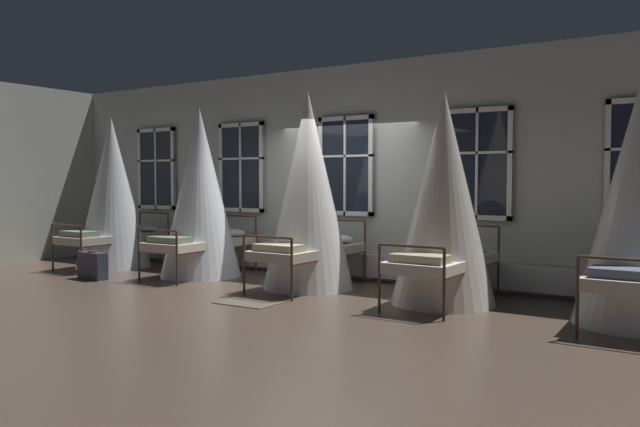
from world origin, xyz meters
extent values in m
plane|color=#4C3D33|center=(0.00, 0.00, 0.00)|extent=(23.72, 23.72, 0.00)
cube|color=#B2B7AD|center=(0.00, 1.25, 1.74)|extent=(12.86, 0.10, 3.47)
cube|color=black|center=(-4.39, 1.14, 1.84)|extent=(1.02, 0.02, 1.60)
cube|color=silver|center=(-4.39, 1.14, 1.07)|extent=(1.02, 0.06, 0.07)
cube|color=silver|center=(-4.39, 1.14, 2.61)|extent=(1.02, 0.06, 0.07)
cube|color=silver|center=(-4.86, 1.14, 1.84)|extent=(0.07, 0.06, 1.60)
cube|color=silver|center=(-3.92, 1.14, 1.84)|extent=(0.07, 0.06, 1.60)
cube|color=silver|center=(-4.39, 1.14, 1.84)|extent=(0.04, 0.06, 1.60)
cube|color=silver|center=(-4.39, 1.14, 2.00)|extent=(1.02, 0.06, 0.04)
cube|color=black|center=(-2.20, 1.14, 1.84)|extent=(1.02, 0.02, 1.60)
cube|color=silver|center=(-2.20, 1.14, 1.07)|extent=(1.02, 0.06, 0.07)
cube|color=silver|center=(-2.20, 1.14, 2.61)|extent=(1.02, 0.06, 0.07)
cube|color=silver|center=(-2.67, 1.14, 1.84)|extent=(0.07, 0.06, 1.60)
cube|color=silver|center=(-1.72, 1.14, 1.84)|extent=(0.07, 0.06, 1.60)
cube|color=silver|center=(-2.20, 1.14, 1.84)|extent=(0.04, 0.06, 1.60)
cube|color=silver|center=(-2.20, 1.14, 2.00)|extent=(1.02, 0.06, 0.04)
cube|color=black|center=(0.00, 1.14, 1.84)|extent=(1.02, 0.02, 1.60)
cube|color=silver|center=(0.00, 1.14, 1.07)|extent=(1.02, 0.06, 0.07)
cube|color=silver|center=(0.00, 1.14, 2.61)|extent=(1.02, 0.06, 0.07)
cube|color=silver|center=(-0.47, 1.14, 1.84)|extent=(0.07, 0.06, 1.60)
cube|color=silver|center=(0.47, 1.14, 1.84)|extent=(0.07, 0.06, 1.60)
cube|color=silver|center=(0.00, 1.14, 1.84)|extent=(0.04, 0.06, 1.60)
cube|color=silver|center=(0.00, 1.14, 2.00)|extent=(1.02, 0.06, 0.04)
cube|color=black|center=(2.20, 1.14, 1.84)|extent=(1.02, 0.02, 1.60)
cube|color=silver|center=(2.20, 1.14, 1.07)|extent=(1.02, 0.06, 0.07)
cube|color=silver|center=(2.20, 1.14, 2.61)|extent=(1.02, 0.06, 0.07)
cube|color=silver|center=(1.72, 1.14, 1.84)|extent=(0.07, 0.06, 1.60)
cube|color=silver|center=(2.67, 1.14, 1.84)|extent=(0.07, 0.06, 1.60)
cube|color=silver|center=(2.20, 1.14, 1.84)|extent=(0.04, 0.06, 1.60)
cube|color=silver|center=(2.20, 1.14, 2.00)|extent=(1.02, 0.06, 0.04)
cube|color=silver|center=(3.92, 1.14, 1.84)|extent=(0.07, 0.06, 1.60)
cube|color=silver|center=(0.00, 1.12, 0.25)|extent=(9.38, 0.10, 0.36)
cylinder|color=#4C3323|center=(-4.74, 1.01, 0.48)|extent=(0.04, 0.04, 0.96)
cylinder|color=#4C3323|center=(-3.91, 0.99, 0.48)|extent=(0.04, 0.04, 0.96)
cylinder|color=#4C3323|center=(-4.79, -0.93, 0.42)|extent=(0.04, 0.04, 0.83)
cylinder|color=#4C3323|center=(-3.96, -0.95, 0.42)|extent=(0.04, 0.04, 0.83)
cylinder|color=#4C3323|center=(-4.76, 0.04, 0.48)|extent=(0.08, 1.94, 0.03)
cylinder|color=#4C3323|center=(-3.93, 0.02, 0.48)|extent=(0.08, 1.94, 0.03)
cylinder|color=#4C3323|center=(-4.32, 1.00, 0.96)|extent=(0.83, 0.05, 0.03)
cylinder|color=#4C3323|center=(-4.37, -0.94, 0.83)|extent=(0.83, 0.05, 0.03)
cube|color=#B7B2A3|center=(-4.35, 0.03, 0.55)|extent=(0.90, 1.98, 0.14)
ellipsoid|color=silver|center=(-4.33, 0.76, 0.68)|extent=(0.65, 0.42, 0.14)
cube|color=slate|center=(-4.37, -0.68, 0.66)|extent=(0.69, 0.38, 0.10)
cone|color=white|center=(-4.35, 0.03, 1.38)|extent=(1.35, 1.35, 2.76)
cylinder|color=#4C3323|center=(-2.63, 1.06, 0.48)|extent=(0.04, 0.04, 0.96)
cylinder|color=#4C3323|center=(-1.80, 1.07, 0.48)|extent=(0.04, 0.04, 0.96)
cylinder|color=#4C3323|center=(-2.60, -0.88, 0.42)|extent=(0.04, 0.04, 0.83)
cylinder|color=#4C3323|center=(-1.77, -0.87, 0.42)|extent=(0.04, 0.04, 0.83)
cylinder|color=#4C3323|center=(-2.62, 0.09, 0.48)|extent=(0.06, 1.94, 0.03)
cylinder|color=#4C3323|center=(-1.79, 0.10, 0.48)|extent=(0.06, 1.94, 0.03)
cylinder|color=#4C3323|center=(-2.22, 1.06, 0.96)|extent=(0.83, 0.04, 0.03)
cylinder|color=#4C3323|center=(-2.19, -0.87, 0.83)|extent=(0.83, 0.04, 0.03)
cube|color=beige|center=(-2.20, 0.10, 0.55)|extent=(0.88, 1.97, 0.14)
ellipsoid|color=silver|center=(-2.21, 0.82, 0.68)|extent=(0.64, 0.41, 0.14)
cube|color=slate|center=(-2.19, -0.61, 0.66)|extent=(0.69, 0.37, 0.10)
cone|color=white|center=(-2.20, 0.10, 1.41)|extent=(1.35, 1.35, 2.81)
cylinder|color=#4C3323|center=(-0.40, 1.04, 0.48)|extent=(0.04, 0.04, 0.96)
cylinder|color=#4C3323|center=(0.43, 1.03, 0.48)|extent=(0.04, 0.04, 0.96)
cylinder|color=#4C3323|center=(-0.43, -0.89, 0.42)|extent=(0.04, 0.04, 0.83)
cylinder|color=#4C3323|center=(0.40, -0.91, 0.42)|extent=(0.04, 0.04, 0.83)
cylinder|color=#4C3323|center=(-0.42, 0.07, 0.48)|extent=(0.06, 1.94, 0.03)
cylinder|color=#4C3323|center=(0.41, 0.06, 0.48)|extent=(0.06, 1.94, 0.03)
cylinder|color=#4C3323|center=(0.01, 1.04, 0.96)|extent=(0.83, 0.05, 0.03)
cylinder|color=#4C3323|center=(-0.02, -0.90, 0.83)|extent=(0.83, 0.05, 0.03)
cube|color=#B7B2A3|center=(0.00, 0.07, 0.55)|extent=(0.88, 1.97, 0.14)
ellipsoid|color=silver|center=(0.01, 0.80, 0.68)|extent=(0.64, 0.41, 0.14)
cube|color=tan|center=(-0.01, -0.64, 0.66)|extent=(0.69, 0.37, 0.10)
cone|color=white|center=(0.00, 0.07, 1.46)|extent=(1.35, 1.35, 2.92)
cylinder|color=#4C3323|center=(1.74, 0.99, 0.48)|extent=(0.04, 0.04, 0.96)
cylinder|color=#4C3323|center=(2.58, 0.98, 0.48)|extent=(0.04, 0.04, 0.96)
cylinder|color=#4C3323|center=(1.73, -0.95, 0.42)|extent=(0.04, 0.04, 0.83)
cylinder|color=#4C3323|center=(2.56, -0.96, 0.42)|extent=(0.04, 0.04, 0.83)
cylinder|color=#4C3323|center=(1.74, 0.02, 0.48)|extent=(0.04, 1.94, 0.03)
cylinder|color=#4C3323|center=(2.57, 0.01, 0.48)|extent=(0.04, 1.94, 0.03)
cylinder|color=#4C3323|center=(2.16, 0.98, 0.96)|extent=(0.83, 0.04, 0.03)
cylinder|color=#4C3323|center=(2.15, -0.95, 0.83)|extent=(0.83, 0.04, 0.03)
cube|color=silver|center=(2.15, 0.01, 0.55)|extent=(0.86, 1.96, 0.14)
ellipsoid|color=beige|center=(2.16, 0.74, 0.68)|extent=(0.64, 0.40, 0.14)
cube|color=tan|center=(2.15, -0.69, 0.66)|extent=(0.69, 0.36, 0.10)
cone|color=silver|center=(2.15, 0.01, 1.37)|extent=(1.35, 1.35, 2.75)
cylinder|color=#4C3323|center=(4.02, 0.98, 0.48)|extent=(0.04, 0.04, 0.96)
cylinder|color=#4C3323|center=(4.00, -0.96, 0.42)|extent=(0.04, 0.04, 0.83)
cylinder|color=#4C3323|center=(4.01, 0.01, 0.48)|extent=(0.05, 1.94, 0.03)
cylinder|color=#4C3323|center=(4.41, -0.96, 0.83)|extent=(0.83, 0.04, 0.03)
cube|color=beige|center=(4.42, 0.01, 0.55)|extent=(0.87, 1.97, 0.14)
cube|color=slate|center=(4.41, -0.70, 0.66)|extent=(0.69, 0.37, 0.10)
cone|color=white|center=(4.42, 0.01, 1.35)|extent=(1.35, 1.35, 2.71)
cube|color=brown|center=(0.00, -1.31, 0.01)|extent=(0.81, 0.58, 0.01)
cube|color=#2D3342|center=(-3.42, -1.14, 0.22)|extent=(0.57, 0.24, 0.44)
cube|color=tan|center=(-3.41, -1.03, 0.22)|extent=(0.50, 0.04, 0.03)
torus|color=#2D3342|center=(-3.42, -1.14, 0.46)|extent=(0.15, 0.15, 0.02)
camera|label=1|loc=(5.31, -7.76, 1.60)|focal=35.88mm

